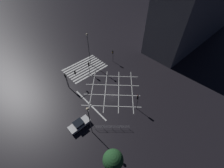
{
  "coord_description": "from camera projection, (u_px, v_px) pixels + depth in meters",
  "views": [
    {
      "loc": [
        15.5,
        16.79,
        25.54
      ],
      "look_at": [
        0.0,
        0.0,
        1.91
      ],
      "focal_mm": 24.0,
      "sensor_mm": 36.0,
      "label": 1
    }
  ],
  "objects": [
    {
      "name": "pedestrian_railing",
      "position": [
        112.0,
        127.0,
        27.07
      ],
      "size": [
        4.65,
        4.29,
        1.05
      ],
      "rotation": [
        0.0,
        0.0,
        2.4
      ],
      "color": "#B7B7BC",
      "rests_on": "ground_plane"
    },
    {
      "name": "traffic_light_se_main",
      "position": [
        72.0,
        76.0,
        32.96
      ],
      "size": [
        2.46,
        0.36,
        4.13
      ],
      "rotation": [
        0.0,
        0.0,
        3.14
      ],
      "color": "#424244",
      "rests_on": "ground_plane"
    },
    {
      "name": "traffic_light_median_south",
      "position": [
        89.0,
        66.0,
        36.22
      ],
      "size": [
        0.36,
        0.39,
        3.59
      ],
      "rotation": [
        0.0,
        0.0,
        1.57
      ],
      "color": "#424244",
      "rests_on": "ground_plane"
    },
    {
      "name": "road_markings",
      "position": [
        91.0,
        74.0,
        37.9
      ],
      "size": [
        15.43,
        21.69,
        0.01
      ],
      "color": "silver",
      "rests_on": "ground_plane"
    },
    {
      "name": "traffic_light_median_north",
      "position": [
        138.0,
        99.0,
        28.71
      ],
      "size": [
        0.36,
        0.39,
        3.97
      ],
      "rotation": [
        0.0,
        0.0,
        -1.57
      ],
      "color": "#424244",
      "rests_on": "ground_plane"
    },
    {
      "name": "traffic_light_se_cross",
      "position": [
        66.0,
        78.0,
        32.78
      ],
      "size": [
        0.36,
        0.39,
        4.05
      ],
      "rotation": [
        0.0,
        0.0,
        1.57
      ],
      "color": "#424244",
      "rests_on": "ground_plane"
    },
    {
      "name": "street_lamp_east",
      "position": [
        89.0,
        117.0,
        23.44
      ],
      "size": [
        0.46,
        0.46,
        7.48
      ],
      "color": "#424244",
      "rests_on": "ground_plane"
    },
    {
      "name": "ground_plane",
      "position": [
        112.0,
        90.0,
        34.24
      ],
      "size": [
        200.0,
        200.0,
        0.0
      ],
      "primitive_type": "plane",
      "color": "black"
    },
    {
      "name": "street_tree_near",
      "position": [
        113.0,
        160.0,
        20.0
      ],
      "size": [
        2.85,
        2.85,
        5.54
      ],
      "color": "#38281C",
      "rests_on": "ground_plane"
    },
    {
      "name": "street_lamp_west",
      "position": [
        88.0,
        44.0,
        36.33
      ],
      "size": [
        0.5,
        0.5,
        8.93
      ],
      "color": "#424244",
      "rests_on": "ground_plane"
    },
    {
      "name": "traffic_light_sw_main",
      "position": [
        113.0,
        54.0,
        39.67
      ],
      "size": [
        0.39,
        0.36,
        3.66
      ],
      "color": "#424244",
      "rests_on": "ground_plane"
    },
    {
      "name": "waiting_car",
      "position": [
        79.0,
        124.0,
        27.49
      ],
      "size": [
        4.12,
        1.73,
        1.34
      ],
      "rotation": [
        0.0,
        0.0,
        3.14
      ],
      "color": "silver",
      "rests_on": "ground_plane"
    }
  ]
}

